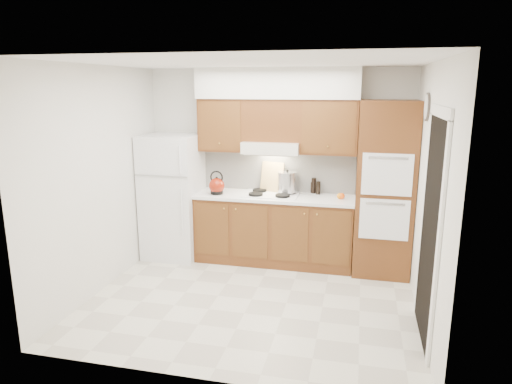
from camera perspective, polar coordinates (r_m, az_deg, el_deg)
floor at (r=5.33m, az=-0.55°, el=-13.27°), size 3.60×3.60×0.00m
ceiling at (r=4.77m, az=-0.62°, el=15.92°), size 3.60×3.60×0.00m
wall_back at (r=6.33m, az=2.62°, el=3.41°), size 3.60×0.02×2.60m
wall_left at (r=5.58m, az=-18.85°, el=1.39°), size 0.02×3.00×2.60m
wall_right at (r=4.80m, az=20.78°, el=-0.58°), size 0.02×3.00×2.60m
fridge at (r=6.48m, az=-10.33°, el=-0.53°), size 0.75×0.72×1.72m
base_cabinets at (r=6.24m, az=2.26°, el=-4.77°), size 2.11×0.60×0.90m
countertop at (r=6.10m, az=2.28°, el=-0.60°), size 2.13×0.62×0.04m
backsplash at (r=6.32m, az=2.81°, el=2.66°), size 2.11×0.03×0.56m
oven_cabinet at (r=5.96m, az=15.77°, el=0.34°), size 0.70×0.65×2.20m
upper_cab_left at (r=6.27m, az=-4.12°, el=8.37°), size 0.63×0.33×0.70m
upper_cab_right at (r=6.01m, az=9.17°, el=8.03°), size 0.73×0.33×0.70m
range_hood at (r=6.07m, az=2.02°, el=5.63°), size 0.75×0.45×0.15m
upper_cab_over_hood at (r=6.09m, az=2.16°, el=8.96°), size 0.75×0.33×0.55m
soffit at (r=6.05m, az=2.65°, el=13.43°), size 2.13×0.36×0.40m
cooktop at (r=6.12m, az=1.86°, el=-0.29°), size 0.74×0.50×0.01m
doorway at (r=4.53m, az=20.93°, el=-4.67°), size 0.02×0.90×2.10m
wall_clock at (r=5.23m, az=20.61°, el=9.92°), size 0.02×0.30×0.30m
kettle at (r=6.16m, az=-4.93°, el=0.79°), size 0.22×0.22×0.21m
cutting_board at (r=6.26m, az=2.02°, el=1.82°), size 0.34×0.18×0.42m
stock_pot at (r=6.16m, az=3.91°, el=1.24°), size 0.33×0.33×0.26m
condiment_a at (r=6.24m, az=7.21°, el=0.81°), size 0.08×0.08×0.21m
condiment_b at (r=6.19m, az=7.78°, el=0.51°), size 0.06×0.06×0.18m
condiment_c at (r=6.26m, az=7.07°, el=0.56°), size 0.06×0.06×0.15m
orange_near at (r=5.99m, az=10.43°, el=-0.51°), size 0.09×0.09×0.08m
orange_far at (r=5.99m, az=10.66°, el=-0.50°), size 0.08×0.08×0.08m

